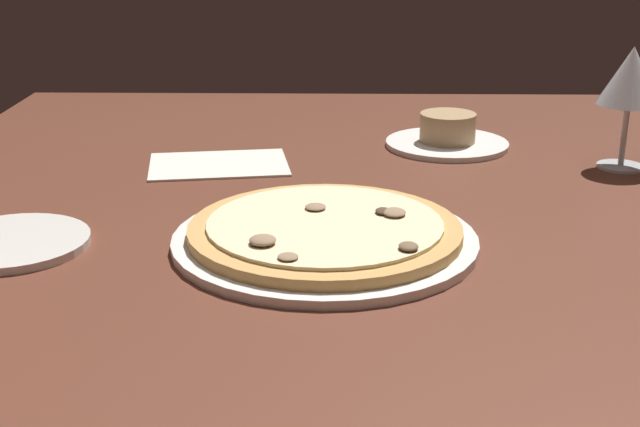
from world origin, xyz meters
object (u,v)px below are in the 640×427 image
at_px(pizza_main, 325,234).
at_px(side_plate, 12,243).
at_px(ramekin_on_saucer, 447,135).
at_px(paper_menu, 219,165).
at_px(wine_glass_near, 631,80).

xyz_separation_m(pizza_main, side_plate, (0.01, -0.33, -0.01)).
height_order(ramekin_on_saucer, paper_menu, ramekin_on_saucer).
xyz_separation_m(ramekin_on_saucer, side_plate, (0.41, -0.50, -0.01)).
xyz_separation_m(pizza_main, wine_glass_near, (-0.29, 0.40, 0.11)).
bearing_deg(paper_menu, pizza_main, 17.99).
distance_m(pizza_main, wine_glass_near, 0.50).
xyz_separation_m(ramekin_on_saucer, paper_menu, (0.11, -0.32, -0.02)).
distance_m(wine_glass_near, side_plate, 0.79).
bearing_deg(ramekin_on_saucer, side_plate, -50.71).
distance_m(ramekin_on_saucer, paper_menu, 0.34).
relative_size(wine_glass_near, side_plate, 1.02).
height_order(pizza_main, side_plate, pizza_main).
distance_m(ramekin_on_saucer, side_plate, 0.65).
distance_m(pizza_main, paper_menu, 0.33).
distance_m(wine_glass_near, paper_menu, 0.56).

